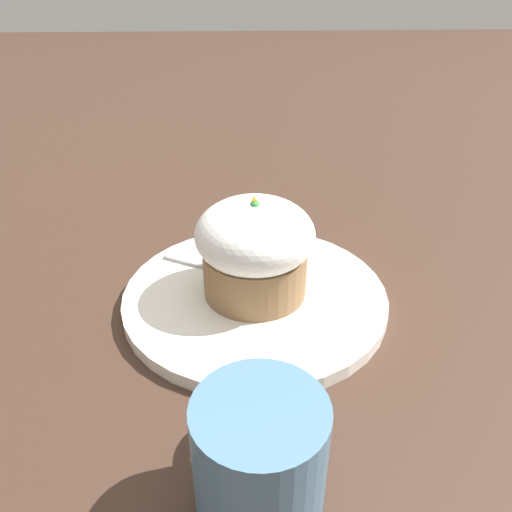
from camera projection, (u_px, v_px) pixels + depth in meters
name	position (u px, v px, depth m)	size (l,w,h in m)	color
ground_plane	(255.00, 302.00, 0.50)	(4.00, 4.00, 0.00)	#3D281E
dessert_plate	(255.00, 297.00, 0.49)	(0.26, 0.26, 0.01)	white
carrot_cake	(256.00, 250.00, 0.46)	(0.11, 0.11, 0.10)	olive
spoon	(240.00, 274.00, 0.51)	(0.08, 0.12, 0.01)	#B7B7BC
coffee_cup	(259.00, 456.00, 0.29)	(0.11, 0.08, 0.09)	teal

